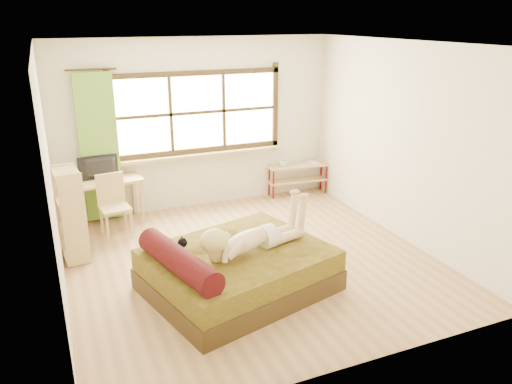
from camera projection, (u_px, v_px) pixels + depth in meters
name	position (u px, v px, depth m)	size (l,w,h in m)	color
floor	(251.00, 261.00, 6.44)	(4.50, 4.50, 0.00)	#9E754C
ceiling	(251.00, 43.00, 5.54)	(4.50, 4.50, 0.00)	white
wall_back	(198.00, 125.00, 7.95)	(4.50, 4.50, 0.00)	silver
wall_front	(356.00, 230.00, 4.03)	(4.50, 4.50, 0.00)	silver
wall_left	(51.00, 183.00, 5.17)	(4.50, 4.50, 0.00)	silver
wall_right	(403.00, 143.00, 6.81)	(4.50, 4.50, 0.00)	silver
window	(198.00, 115.00, 7.87)	(2.80, 0.16, 1.46)	#FFEDBF
curtain	(99.00, 148.00, 7.34)	(0.55, 0.10, 2.20)	#5B7C21
bed	(235.00, 269.00, 5.68)	(2.28, 2.01, 0.74)	black
woman	(252.00, 226.00, 5.54)	(1.36, 0.39, 0.58)	#DBB48D
kitten	(173.00, 248.00, 5.41)	(0.29, 0.12, 0.23)	black
desk	(103.00, 186.00, 7.36)	(1.18, 0.65, 0.71)	tan
monitor	(100.00, 168.00, 7.31)	(0.61, 0.08, 0.35)	black
chair	(113.00, 201.00, 7.11)	(0.44, 0.44, 0.89)	tan
pipe_shelf	(299.00, 172.00, 8.74)	(1.10, 0.36, 0.61)	tan
cup	(283.00, 164.00, 8.57)	(0.13, 0.13, 0.10)	gray
book	(308.00, 163.00, 8.76)	(0.18, 0.24, 0.02)	gray
bookshelf	(71.00, 214.00, 6.33)	(0.35, 0.55, 1.20)	tan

